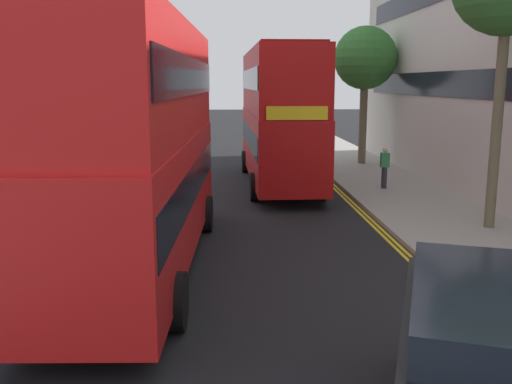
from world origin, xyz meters
TOP-DOWN VIEW (x-y plane):
  - sidewalk_right at (6.50, 16.00)m, footprint 4.00×80.00m
  - sidewalk_left at (-6.50, 16.00)m, footprint 4.00×80.00m
  - kerb_line_outer at (4.40, 14.00)m, footprint 0.10×56.00m
  - kerb_line_inner at (4.24, 14.00)m, footprint 0.10×56.00m
  - double_decker_bus_away at (-2.15, 11.10)m, footprint 3.16×10.90m
  - double_decker_bus_oncoming at (2.06, 21.96)m, footprint 2.91×10.84m
  - pedestrian_far at (6.08, 20.07)m, footprint 0.34×0.22m
  - street_tree_near at (6.90, 27.15)m, footprint 3.15×3.15m

SIDE VIEW (x-z plane):
  - kerb_line_outer at x=4.40m, z-range 0.00..0.01m
  - kerb_line_inner at x=4.24m, z-range 0.00..0.01m
  - sidewalk_right at x=6.50m, z-range 0.00..0.14m
  - sidewalk_left at x=-6.50m, z-range 0.00..0.14m
  - pedestrian_far at x=6.08m, z-range 0.18..1.80m
  - double_decker_bus_away at x=-2.15m, z-range 0.21..5.85m
  - double_decker_bus_oncoming at x=2.06m, z-range 0.21..5.85m
  - street_tree_near at x=6.90m, z-range 1.96..8.87m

